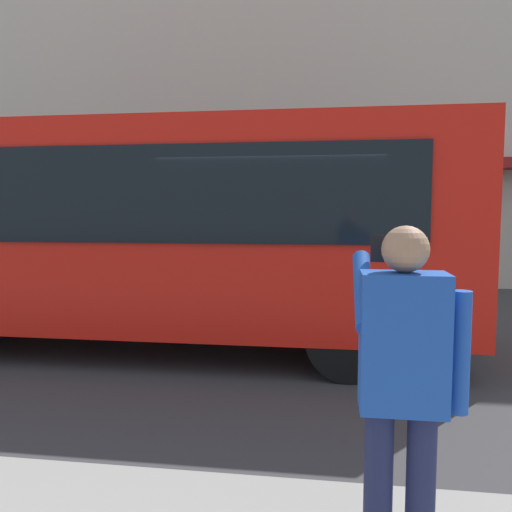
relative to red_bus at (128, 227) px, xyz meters
name	(u,v)px	position (x,y,z in m)	size (l,w,h in m)	color
ground_plane	(278,353)	(-2.11, 0.06, -1.68)	(60.00, 60.00, 0.00)	#38383A
building_facade_far	(306,50)	(-2.13, -6.74, 4.30)	(28.00, 1.55, 12.00)	beige
red_bus	(128,227)	(0.00, 0.00, 0.00)	(9.05, 2.54, 3.08)	red
pedestrian_photographer	(403,374)	(-3.14, 4.36, -0.54)	(0.53, 0.52, 1.70)	#1E2347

